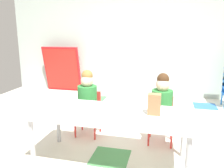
% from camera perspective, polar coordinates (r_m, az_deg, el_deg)
% --- Properties ---
extents(ground_plane, '(6.26, 4.85, 0.02)m').
position_cam_1_polar(ground_plane, '(3.15, 1.86, -13.98)').
color(ground_plane, silver).
extents(back_wall, '(6.26, 0.10, 2.56)m').
position_cam_1_polar(back_wall, '(5.20, 7.44, 11.31)').
color(back_wall, '#B2C1B7').
rests_on(back_wall, ground_plane).
extents(craft_table, '(1.72, 0.71, 0.58)m').
position_cam_1_polar(craft_table, '(2.45, -0.27, -8.20)').
color(craft_table, white).
rests_on(craft_table, ground_plane).
extents(seated_child_near_camera, '(0.33, 0.33, 0.92)m').
position_cam_1_polar(seated_child_near_camera, '(3.11, -6.15, -3.23)').
color(seated_child_near_camera, red).
rests_on(seated_child_near_camera, ground_plane).
extents(seated_child_middle_seat, '(0.34, 0.34, 0.92)m').
position_cam_1_polar(seated_child_middle_seat, '(2.93, 12.43, -4.45)').
color(seated_child_middle_seat, red).
rests_on(seated_child_middle_seat, ground_plane).
extents(folded_activity_table, '(0.90, 0.29, 1.09)m').
position_cam_1_polar(folded_activity_table, '(5.61, -12.44, 3.63)').
color(folded_activity_table, red).
rests_on(folded_activity_table, ground_plane).
extents(paper_bag_brown, '(0.13, 0.09, 0.22)m').
position_cam_1_polar(paper_bag_brown, '(2.37, 10.58, -5.03)').
color(paper_bag_brown, '#9E754C').
rests_on(paper_bag_brown, craft_table).
extents(paper_plate_near_edge, '(0.18, 0.18, 0.01)m').
position_cam_1_polar(paper_plate_near_edge, '(2.60, -2.17, -5.65)').
color(paper_plate_near_edge, white).
rests_on(paper_plate_near_edge, craft_table).
extents(donut_powdered_on_plate, '(0.10, 0.10, 0.03)m').
position_cam_1_polar(donut_powdered_on_plate, '(2.60, -2.17, -5.28)').
color(donut_powdered_on_plate, white).
rests_on(donut_powdered_on_plate, craft_table).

